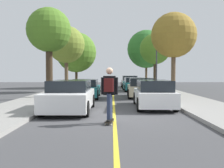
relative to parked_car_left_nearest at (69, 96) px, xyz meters
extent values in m
plane|color=#424244|center=(1.96, -2.14, -0.68)|extent=(80.00, 80.00, 0.00)
cube|color=gold|center=(1.96, 1.86, -0.68)|extent=(0.12, 39.20, 0.01)
cube|color=white|center=(0.00, -0.04, -0.14)|extent=(1.87, 4.40, 0.73)
cube|color=black|center=(0.00, 0.12, 0.46)|extent=(1.65, 2.64, 0.47)
cylinder|color=black|center=(0.87, -1.54, -0.36)|extent=(0.22, 0.64, 0.64)
cylinder|color=black|center=(-0.88, -1.54, -0.36)|extent=(0.22, 0.64, 0.64)
cylinder|color=black|center=(0.88, 1.46, -0.36)|extent=(0.22, 0.64, 0.64)
cylinder|color=black|center=(-0.87, 1.46, -0.36)|extent=(0.22, 0.64, 0.64)
cube|color=#196066|center=(0.00, 6.59, -0.19)|extent=(1.91, 4.44, 0.62)
cube|color=black|center=(0.00, 6.66, 0.35)|extent=(1.68, 2.86, 0.47)
cylinder|color=black|center=(0.89, 5.07, -0.36)|extent=(0.22, 0.64, 0.64)
cylinder|color=black|center=(-0.88, 5.07, -0.36)|extent=(0.22, 0.64, 0.64)
cylinder|color=black|center=(0.88, 8.10, -0.36)|extent=(0.22, 0.64, 0.64)
cylinder|color=black|center=(-0.89, 8.10, -0.36)|extent=(0.22, 0.64, 0.64)
cube|color=white|center=(3.93, 1.34, -0.17)|extent=(1.85, 4.39, 0.67)
cube|color=black|center=(3.92, 1.18, 0.43)|extent=(1.60, 2.91, 0.51)
cylinder|color=black|center=(3.18, 2.84, -0.36)|extent=(0.24, 0.65, 0.64)
cylinder|color=black|center=(4.77, 2.79, -0.36)|extent=(0.24, 0.65, 0.64)
cylinder|color=black|center=(3.08, -0.10, -0.36)|extent=(0.24, 0.65, 0.64)
cylinder|color=black|center=(4.68, -0.15, -0.36)|extent=(0.24, 0.65, 0.64)
cube|color=#BCAD89|center=(3.93, 6.94, -0.18)|extent=(1.96, 4.13, 0.64)
cube|color=black|center=(3.93, 6.97, 0.40)|extent=(1.68, 2.39, 0.54)
cylinder|color=black|center=(3.14, 8.30, -0.36)|extent=(0.24, 0.65, 0.64)
cylinder|color=black|center=(4.82, 8.24, -0.36)|extent=(0.24, 0.65, 0.64)
cylinder|color=black|center=(3.04, 5.64, -0.36)|extent=(0.24, 0.65, 0.64)
cylinder|color=black|center=(4.72, 5.58, -0.36)|extent=(0.24, 0.65, 0.64)
cube|color=#196066|center=(3.93, 13.77, -0.18)|extent=(1.88, 4.63, 0.64)
cube|color=black|center=(3.93, 13.81, 0.37)|extent=(1.63, 2.76, 0.46)
cylinder|color=black|center=(3.06, 15.35, -0.36)|extent=(0.23, 0.64, 0.64)
cylinder|color=black|center=(4.74, 15.38, -0.36)|extent=(0.23, 0.64, 0.64)
cylinder|color=black|center=(3.11, 12.15, -0.36)|extent=(0.23, 0.64, 0.64)
cylinder|color=black|center=(4.80, 12.18, -0.36)|extent=(0.23, 0.64, 0.64)
cube|color=white|center=(3.93, 19.44, -0.16)|extent=(1.84, 4.48, 0.68)
cube|color=black|center=(3.93, 19.32, 0.44)|extent=(1.61, 2.57, 0.53)
cylinder|color=black|center=(3.07, 20.97, -0.36)|extent=(0.22, 0.64, 0.64)
cylinder|color=black|center=(4.78, 20.98, -0.36)|extent=(0.22, 0.64, 0.64)
cylinder|color=black|center=(3.08, 17.90, -0.36)|extent=(0.22, 0.64, 0.64)
cylinder|color=black|center=(4.79, 17.90, -0.36)|extent=(0.22, 0.64, 0.64)
cylinder|color=#3D2D1E|center=(-2.24, 5.64, 1.15)|extent=(0.44, 0.44, 3.38)
sphere|color=#4C7A23|center=(-2.24, 5.64, 3.84)|extent=(2.89, 2.89, 2.89)
cylinder|color=brown|center=(-2.24, 12.19, 0.98)|extent=(0.32, 0.32, 3.04)
sphere|color=olive|center=(-2.24, 12.19, 3.59)|extent=(3.33, 3.33, 3.33)
cylinder|color=#3D2D1E|center=(-2.24, 18.88, 0.81)|extent=(0.29, 0.29, 2.70)
sphere|color=#4C7A23|center=(-2.24, 18.88, 3.41)|extent=(4.60, 4.60, 4.60)
cylinder|color=brown|center=(6.17, 6.83, 1.13)|extent=(0.30, 0.30, 3.34)
sphere|color=olive|center=(6.17, 6.83, 3.67)|extent=(3.15, 3.15, 3.15)
cylinder|color=#3D2D1E|center=(6.17, 14.82, 1.10)|extent=(0.30, 0.30, 3.28)
sphere|color=#4C7A23|center=(6.17, 14.82, 3.44)|extent=(3.07, 3.07, 3.07)
cylinder|color=#4C3823|center=(6.17, 21.57, 0.97)|extent=(0.27, 0.27, 3.02)
sphere|color=#2D6B28|center=(6.17, 21.57, 4.02)|extent=(4.75, 4.75, 4.75)
cylinder|color=#B2140F|center=(-1.50, 4.15, -0.27)|extent=(0.20, 0.20, 0.55)
sphere|color=#B2140F|center=(-1.50, 4.15, 0.07)|extent=(0.18, 0.18, 0.18)
cylinder|color=#38383D|center=(5.68, 10.95, 1.77)|extent=(0.12, 0.12, 4.62)
cube|color=#EAE5C6|center=(5.68, 10.95, 4.20)|extent=(0.36, 0.24, 0.20)
cube|color=black|center=(1.79, -2.85, -0.59)|extent=(0.32, 0.86, 0.02)
cylinder|color=beige|center=(1.74, -2.50, -0.65)|extent=(0.03, 0.06, 0.06)
cylinder|color=beige|center=(1.93, -2.52, -0.65)|extent=(0.03, 0.06, 0.06)
cylinder|color=beige|center=(1.65, -3.17, -0.65)|extent=(0.03, 0.06, 0.06)
cylinder|color=beige|center=(1.84, -3.20, -0.65)|extent=(0.03, 0.06, 0.06)
cube|color=#99999E|center=(1.83, -2.51, -0.61)|extent=(0.10, 0.05, 0.02)
cube|color=#99999E|center=(1.75, -3.19, -0.61)|extent=(0.10, 0.05, 0.02)
cube|color=black|center=(1.82, -2.63, -0.55)|extent=(0.13, 0.27, 0.06)
cube|color=black|center=(1.76, -3.07, -0.55)|extent=(0.13, 0.27, 0.06)
cylinder|color=#283351|center=(1.81, -2.73, -0.09)|extent=(0.17, 0.17, 0.86)
cylinder|color=#283351|center=(1.78, -2.97, -0.09)|extent=(0.17, 0.17, 0.86)
cube|color=black|center=(1.79, -2.85, 0.61)|extent=(0.42, 0.27, 0.64)
sphere|color=tan|center=(1.79, -2.85, 1.10)|extent=(0.23, 0.23, 0.23)
cylinder|color=black|center=(1.55, -2.82, 0.59)|extent=(0.10, 0.10, 0.58)
cylinder|color=black|center=(2.03, -2.88, 0.59)|extent=(0.10, 0.10, 0.58)
cube|color=#4C1414|center=(1.77, -3.05, 0.63)|extent=(0.32, 0.22, 0.44)
camera|label=1|loc=(1.87, -11.78, 1.03)|focal=42.65mm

